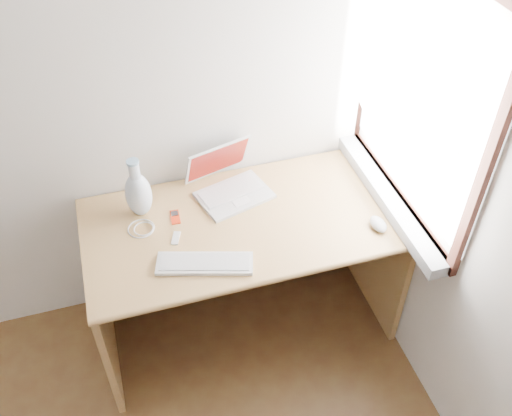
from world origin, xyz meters
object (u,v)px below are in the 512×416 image
object	(u,v)px
desk	(239,240)
vase	(138,193)
laptop	(232,182)
external_keyboard	(205,263)

from	to	relation	value
desk	vase	distance (m)	0.55
laptop	desk	bearing A→B (deg)	-106.93
desk	laptop	world-z (taller)	laptop
desk	vase	xyz separation A→B (m)	(-0.43, 0.09, 0.34)
external_keyboard	laptop	bearing A→B (deg)	78.03
desk	vase	world-z (taller)	vase
desk	laptop	bearing A→B (deg)	88.61
desk	laptop	size ratio (longest dim) A/B	3.82
laptop	vase	xyz separation A→B (m)	(-0.43, -0.03, 0.07)
laptop	external_keyboard	world-z (taller)	laptop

